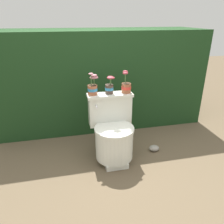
{
  "coord_description": "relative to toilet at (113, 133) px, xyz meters",
  "views": [
    {
      "loc": [
        -0.5,
        -1.93,
        1.48
      ],
      "look_at": [
        -0.04,
        0.16,
        0.55
      ],
      "focal_mm": 35.0,
      "sensor_mm": 36.0,
      "label": 1
    }
  ],
  "objects": [
    {
      "name": "garden_stone",
      "position": [
        0.51,
        0.03,
        -0.28
      ],
      "size": [
        0.12,
        0.1,
        0.07
      ],
      "color": "gray",
      "rests_on": "ground"
    },
    {
      "name": "ground_plane",
      "position": [
        0.04,
        -0.11,
        -0.31
      ],
      "size": [
        12.0,
        12.0,
        0.0
      ],
      "primitive_type": "plane",
      "color": "brown"
    },
    {
      "name": "potted_plant_left",
      "position": [
        -0.18,
        0.17,
        0.48
      ],
      "size": [
        0.12,
        0.1,
        0.24
      ],
      "color": "#9E5638",
      "rests_on": "toilet"
    },
    {
      "name": "potted_plant_midleft",
      "position": [
        -0.0,
        0.16,
        0.48
      ],
      "size": [
        0.1,
        0.1,
        0.19
      ],
      "color": "#47382D",
      "rests_on": "toilet"
    },
    {
      "name": "toilet",
      "position": [
        0.0,
        0.0,
        0.0
      ],
      "size": [
        0.49,
        0.51,
        0.72
      ],
      "color": "silver",
      "rests_on": "ground"
    },
    {
      "name": "hedge_backdrop",
      "position": [
        0.04,
        1.03,
        0.35
      ],
      "size": [
        2.87,
        0.86,
        1.33
      ],
      "color": "#193819",
      "rests_on": "ground"
    },
    {
      "name": "potted_plant_middle",
      "position": [
        0.18,
        0.16,
        0.47
      ],
      "size": [
        0.11,
        0.11,
        0.24
      ],
      "color": "#9E5638",
      "rests_on": "toilet"
    }
  ]
}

